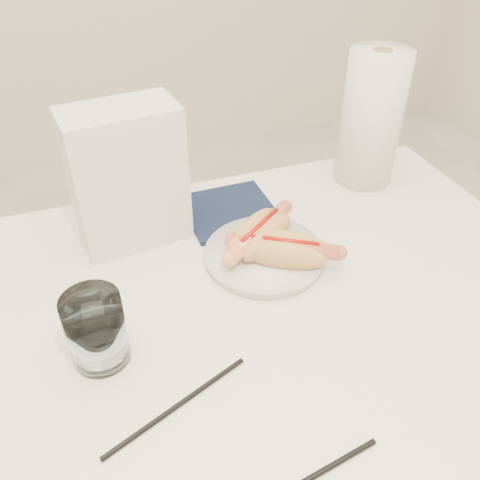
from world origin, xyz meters
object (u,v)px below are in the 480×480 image
object	(u,v)px
table	(206,362)
water_glass	(96,330)
hotdog_left	(259,235)
hotdog_right	(285,250)
plate	(264,257)
napkin_box	(128,177)
paper_towel_roll	(371,119)

from	to	relation	value
table	water_glass	xyz separation A→B (m)	(-0.14, 0.01, 0.11)
hotdog_left	hotdog_right	distance (m)	0.06
plate	napkin_box	world-z (taller)	napkin_box
hotdog_left	water_glass	size ratio (longest dim) A/B	1.45
water_glass	hotdog_left	bearing A→B (deg)	26.35
napkin_box	table	bearing A→B (deg)	-86.98
table	napkin_box	distance (m)	0.32
water_glass	napkin_box	distance (m)	0.28
hotdog_left	paper_towel_roll	size ratio (longest dim) A/B	0.59
plate	napkin_box	bearing A→B (deg)	143.65
plate	hotdog_left	distance (m)	0.04
hotdog_left	napkin_box	distance (m)	0.24
hotdog_left	water_glass	world-z (taller)	water_glass
hotdog_left	paper_towel_roll	distance (m)	0.34
napkin_box	plate	bearing A→B (deg)	-43.93
table	plate	xyz separation A→B (m)	(0.14, 0.12, 0.07)
paper_towel_roll	water_glass	bearing A→B (deg)	-152.38
table	plate	distance (m)	0.20
napkin_box	hotdog_left	bearing A→B (deg)	-39.41
paper_towel_roll	hotdog_left	bearing A→B (deg)	-151.19
table	water_glass	size ratio (longest dim) A/B	11.36
hotdog_left	hotdog_right	size ratio (longest dim) A/B	0.96
table	hotdog_left	distance (m)	0.22
hotdog_left	paper_towel_roll	xyz separation A→B (m)	(0.29, 0.16, 0.09)
table	hotdog_left	bearing A→B (deg)	46.49
hotdog_left	water_glass	distance (m)	0.31
table	paper_towel_roll	bearing A→B (deg)	35.47
plate	hotdog_left	xyz separation A→B (m)	(-0.00, 0.02, 0.03)
table	hotdog_right	distance (m)	0.21
plate	hotdog_left	bearing A→B (deg)	92.63
water_glass	napkin_box	xyz separation A→B (m)	(0.09, 0.25, 0.07)
hotdog_left	napkin_box	bearing A→B (deg)	111.62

